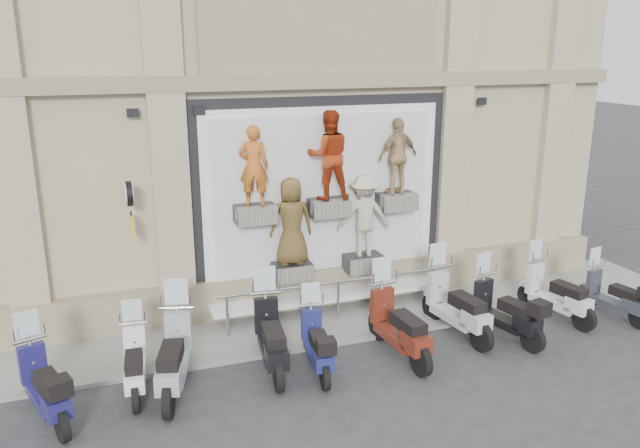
# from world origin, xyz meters

# --- Properties ---
(ground) EXTENTS (90.00, 90.00, 0.00)m
(ground) POSITION_xyz_m (0.00, 0.00, 0.00)
(ground) COLOR #2D2D30
(ground) RESTS_ON ground
(sidewalk) EXTENTS (16.00, 2.20, 0.08)m
(sidewalk) POSITION_xyz_m (0.00, 2.10, 0.04)
(sidewalk) COLOR gray
(sidewalk) RESTS_ON ground
(building) EXTENTS (14.00, 8.60, 12.00)m
(building) POSITION_xyz_m (0.00, 7.00, 6.00)
(building) COLOR tan
(building) RESTS_ON ground
(shop_vitrine) EXTENTS (5.60, 0.85, 4.30)m
(shop_vitrine) POSITION_xyz_m (0.07, 2.74, 2.41)
(shop_vitrine) COLOR black
(shop_vitrine) RESTS_ON ground
(guard_rail) EXTENTS (5.06, 0.10, 0.93)m
(guard_rail) POSITION_xyz_m (0.00, 2.00, 0.47)
(guard_rail) COLOR #9EA0A5
(guard_rail) RESTS_ON ground
(clock_sign_bracket) EXTENTS (0.10, 0.80, 1.02)m
(clock_sign_bracket) POSITION_xyz_m (-3.90, 2.47, 2.80)
(clock_sign_bracket) COLOR black
(clock_sign_bracket) RESTS_ON ground
(scooter_a) EXTENTS (1.17, 2.01, 1.57)m
(scooter_a) POSITION_xyz_m (-5.45, 0.27, 0.79)
(scooter_a) COLOR #19164E
(scooter_a) RESTS_ON ground
(scooter_b) EXTENTS (0.64, 1.77, 1.41)m
(scooter_b) POSITION_xyz_m (-4.11, 0.64, 0.70)
(scooter_b) COLOR white
(scooter_b) RESTS_ON ground
(scooter_c) EXTENTS (1.14, 2.21, 1.72)m
(scooter_c) POSITION_xyz_m (-3.50, 0.44, 0.86)
(scooter_c) COLOR gray
(scooter_c) RESTS_ON ground
(scooter_d) EXTENTS (0.85, 2.13, 1.68)m
(scooter_d) POSITION_xyz_m (-1.80, 0.61, 0.84)
(scooter_d) COLOR black
(scooter_d) RESTS_ON ground
(scooter_e) EXTENTS (0.75, 1.82, 1.43)m
(scooter_e) POSITION_xyz_m (-1.07, 0.28, 0.72)
(scooter_e) COLOR navy
(scooter_e) RESTS_ON ground
(scooter_f) EXTENTS (0.76, 2.14, 1.71)m
(scooter_f) POSITION_xyz_m (0.51, 0.27, 0.85)
(scooter_f) COLOR #561A0E
(scooter_f) RESTS_ON ground
(scooter_g) EXTENTS (0.84, 2.16, 1.71)m
(scooter_g) POSITION_xyz_m (1.98, 0.70, 0.85)
(scooter_g) COLOR #A9ABB1
(scooter_g) RESTS_ON ground
(scooter_h) EXTENTS (0.96, 2.01, 1.57)m
(scooter_h) POSITION_xyz_m (2.80, 0.26, 0.79)
(scooter_h) COLOR black
(scooter_h) RESTS_ON ground
(scooter_i) EXTENTS (0.93, 2.00, 1.57)m
(scooter_i) POSITION_xyz_m (4.35, 0.66, 0.78)
(scooter_i) COLOR silver
(scooter_i) RESTS_ON ground
(scooter_j) EXTENTS (0.78, 1.77, 1.39)m
(scooter_j) POSITION_xyz_m (5.53, 0.29, 0.69)
(scooter_j) COLOR #292D33
(scooter_j) RESTS_ON ground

